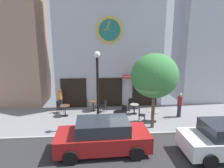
% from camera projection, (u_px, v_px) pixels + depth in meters
% --- Properties ---
extents(ground_plane, '(28.00, 11.37, 0.13)m').
position_uv_depth(ground_plane, '(135.00, 142.00, 9.92)').
color(ground_plane, gray).
extents(clock_building, '(8.40, 3.91, 11.58)m').
position_uv_depth(clock_building, '(109.00, 30.00, 15.32)').
color(clock_building, '#B2B2BC').
rests_on(clock_building, ground_plane).
extents(neighbor_building_left, '(5.71, 3.49, 15.64)m').
position_uv_depth(neighbor_building_left, '(3.00, 5.00, 14.76)').
color(neighbor_building_left, '#9E7A66').
rests_on(neighbor_building_left, ground_plane).
extents(neighbor_building_right, '(5.27, 3.21, 15.02)m').
position_uv_depth(neighbor_building_right, '(212.00, 11.00, 15.92)').
color(neighbor_building_right, '#B2B2BC').
rests_on(neighbor_building_right, ground_plane).
extents(street_lamp, '(0.36, 0.36, 4.55)m').
position_uv_depth(street_lamp, '(98.00, 91.00, 10.90)').
color(street_lamp, black).
rests_on(street_lamp, ground_plane).
extents(street_tree, '(2.70, 2.43, 4.45)m').
position_uv_depth(street_tree, '(155.00, 76.00, 10.90)').
color(street_tree, brown).
rests_on(street_tree, ground_plane).
extents(cafe_table_rightmost, '(0.69, 0.69, 0.76)m').
position_uv_depth(cafe_table_rightmost, '(65.00, 109.00, 13.23)').
color(cafe_table_rightmost, black).
rests_on(cafe_table_rightmost, ground_plane).
extents(cafe_table_center_left, '(0.74, 0.74, 0.77)m').
position_uv_depth(cafe_table_center_left, '(93.00, 104.00, 14.20)').
color(cafe_table_center_left, black).
rests_on(cafe_table_center_left, ground_plane).
extents(cafe_table_leftmost, '(0.79, 0.79, 0.76)m').
position_uv_depth(cafe_table_leftmost, '(120.00, 115.00, 12.03)').
color(cafe_table_leftmost, black).
rests_on(cafe_table_leftmost, ground_plane).
extents(cafe_table_near_door, '(0.63, 0.63, 0.72)m').
position_uv_depth(cafe_table_near_door, '(134.00, 107.00, 13.63)').
color(cafe_table_near_door, black).
rests_on(cafe_table_near_door, ground_plane).
extents(cafe_table_center, '(0.74, 0.74, 0.72)m').
position_uv_depth(cafe_table_center, '(154.00, 114.00, 12.30)').
color(cafe_table_center, black).
rests_on(cafe_table_center, ground_plane).
extents(cafe_chair_facing_street, '(0.44, 0.44, 0.90)m').
position_uv_depth(cafe_chair_facing_street, '(121.00, 121.00, 11.23)').
color(cafe_chair_facing_street, black).
rests_on(cafe_chair_facing_street, ground_plane).
extents(cafe_chair_left_end, '(0.56, 0.56, 0.90)m').
position_uv_depth(cafe_chair_left_end, '(123.00, 111.00, 12.85)').
color(cafe_chair_left_end, black).
rests_on(cafe_chair_left_end, ground_plane).
extents(cafe_chair_outer, '(0.51, 0.51, 0.90)m').
position_uv_depth(cafe_chair_outer, '(141.00, 114.00, 12.30)').
color(cafe_chair_outer, black).
rests_on(cafe_chair_outer, ground_plane).
extents(cafe_chair_under_awning, '(0.55, 0.55, 0.90)m').
position_uv_depth(cafe_chair_under_awning, '(104.00, 105.00, 14.00)').
color(cafe_chair_under_awning, black).
rests_on(cafe_chair_under_awning, ground_plane).
extents(cafe_chair_mid_row, '(0.43, 0.43, 0.90)m').
position_uv_depth(cafe_chair_mid_row, '(131.00, 103.00, 14.40)').
color(cafe_chair_mid_row, black).
rests_on(cafe_chair_mid_row, ground_plane).
extents(cafe_chair_curbside, '(0.56, 0.56, 0.90)m').
position_uv_depth(cafe_chair_curbside, '(60.00, 106.00, 13.82)').
color(cafe_chair_curbside, black).
rests_on(cafe_chair_curbside, ground_plane).
extents(pedestrian_maroon, '(0.32, 0.32, 1.67)m').
position_uv_depth(pedestrian_maroon, '(180.00, 105.00, 13.01)').
color(pedestrian_maroon, '#2D2D38').
rests_on(pedestrian_maroon, ground_plane).
extents(pedestrian_orange, '(0.45, 0.45, 1.67)m').
position_uv_depth(pedestrian_orange, '(60.00, 99.00, 14.32)').
color(pedestrian_orange, '#2D2D38').
rests_on(pedestrian_orange, ground_plane).
extents(parked_car_red, '(4.36, 2.14, 1.55)m').
position_uv_depth(parked_car_red, '(103.00, 136.00, 8.93)').
color(parked_car_red, maroon).
rests_on(parked_car_red, ground_plane).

